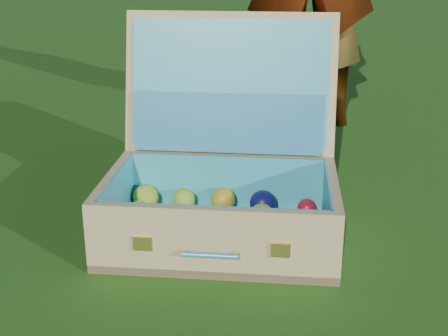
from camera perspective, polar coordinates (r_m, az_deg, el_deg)
ground at (r=1.89m, az=-5.66°, el=-3.89°), size 60.00×60.00×0.00m
suitcase at (r=1.70m, az=-0.02°, el=-0.54°), size 0.62×0.57×0.57m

